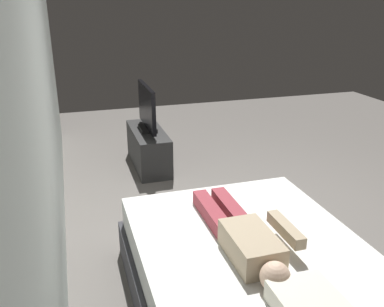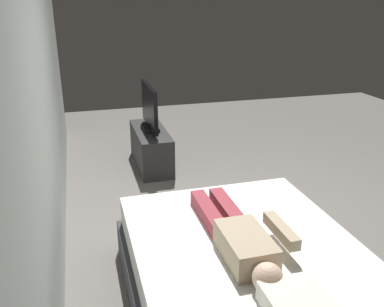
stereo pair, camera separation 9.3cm
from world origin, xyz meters
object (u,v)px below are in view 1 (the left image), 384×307
Objects in this scene: person at (245,236)px; remote at (286,225)px; tv_stand at (148,148)px; tv at (147,109)px; bed at (253,281)px.

remote is (0.15, -0.40, -0.07)m from person.
tv_stand is 0.53m from tv.
bed is 2.93m from tv_stand.
tv is at bearing 1.85° from person.
tv_stand is at bearing 1.85° from person.
tv is at bearing 10.27° from remote.
person is 2.93m from tv_stand.
person is 1.43× the size of tv.
bed is at bearing -176.91° from tv.
person is at bearing 110.47° from remote.
tv_stand is at bearing 10.27° from remote.
bed reaches higher than tv_stand.
tv reaches higher than remote.
remote is at bearing -169.73° from tv.
remote reaches higher than tv_stand.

